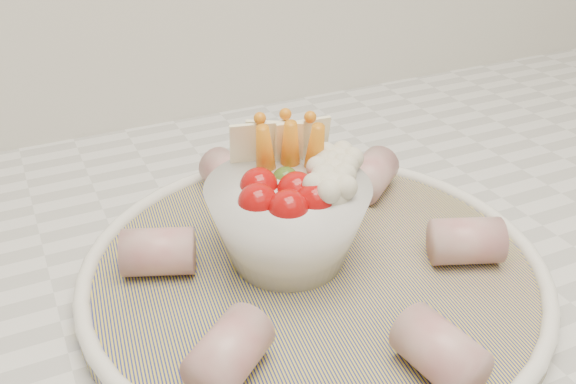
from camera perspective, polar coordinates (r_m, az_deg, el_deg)
name	(u,v)px	position (r m, az deg, el deg)	size (l,w,h in m)	color
serving_platter	(314,270)	(0.49, 2.29, -6.93)	(0.38, 0.38, 0.02)	navy
veggie_bowl	(291,212)	(0.47, 0.30, -1.83)	(0.12, 0.12, 0.10)	white
cured_meat_rolls	(314,246)	(0.47, 2.34, -4.84)	(0.27, 0.31, 0.04)	#A54B51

